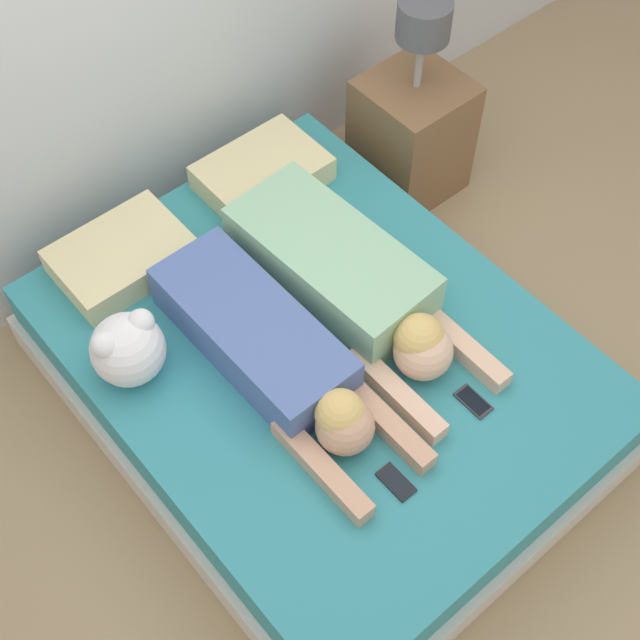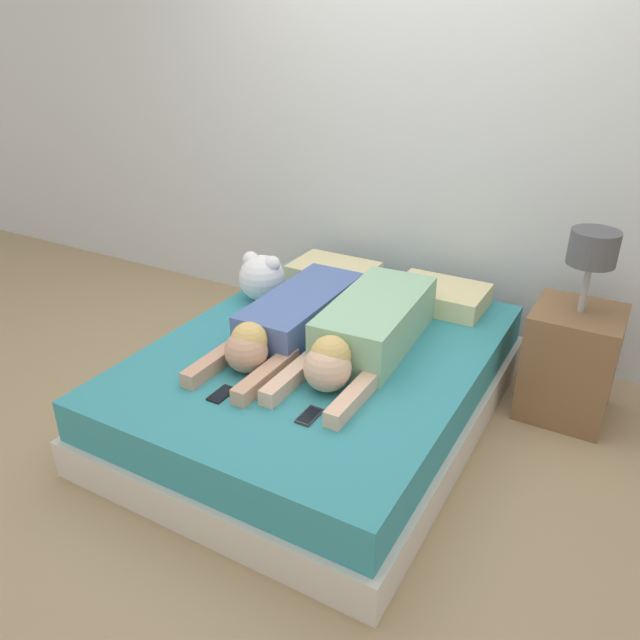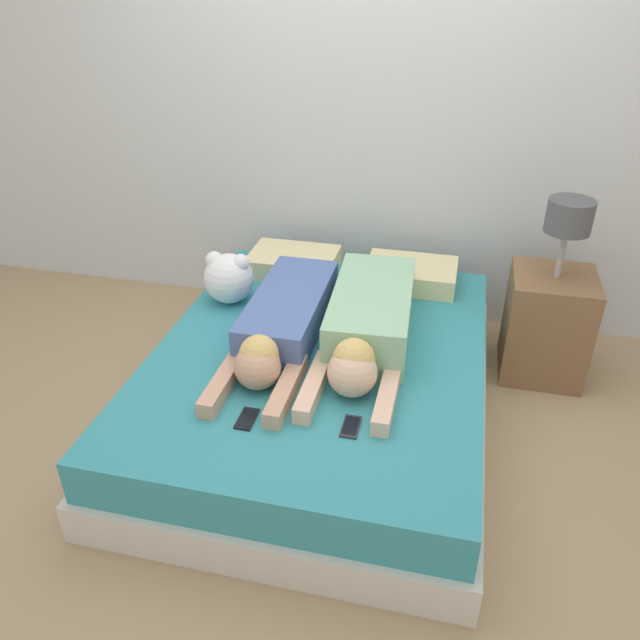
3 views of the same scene
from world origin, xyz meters
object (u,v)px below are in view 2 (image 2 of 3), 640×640
Objects in this scene: pillow_head_right at (440,296)px; nightstand at (571,355)px; pillow_head_left at (334,273)px; plush_toy at (262,277)px; person_right at (366,330)px; person_left at (289,321)px; bed at (320,382)px; cell_phone_right at (309,416)px; cell_phone_left at (222,394)px.

pillow_head_right is 0.74m from nightstand.
nightstand reaches higher than pillow_head_left.
person_right is at bearing -18.73° from plush_toy.
pillow_head_right is 0.51× the size of nightstand.
person_right reaches higher than person_left.
person_right is at bearing -51.38° from pillow_head_left.
pillow_head_left and pillow_head_right have the same top height.
bed is at bearing -113.93° from pillow_head_right.
pillow_head_right is 1.27m from cell_phone_right.
nightstand is (0.85, 0.55, -0.17)m from person_right.
bed is 2.05× the size of nightstand.
pillow_head_left is 1.40m from nightstand.
pillow_head_left is 0.48m from plush_toy.
person_right is (0.39, 0.06, 0.02)m from person_left.
person_left reaches higher than pillow_head_left.
pillow_head_left is at bearing 175.07° from nightstand.
bed is 0.38m from person_right.
person_left is 1.19× the size of nightstand.
bed is at bearing -149.22° from nightstand.
person_left is (-0.18, 0.02, 0.29)m from bed.
cell_phone_left is (0.03, -0.58, -0.09)m from person_left.
person_right is at bearing -147.01° from nightstand.
cell_phone_left is (-0.36, -0.64, -0.11)m from person_right.
cell_phone_right is (0.24, -0.51, 0.20)m from bed.
person_right is 0.81m from plush_toy.
cell_phone_left is at bearing -105.74° from bed.
bed is 0.62m from cell_phone_left.
plush_toy is at bearing -169.71° from nightstand.
bed is 0.73m from plush_toy.
person_left is 0.49m from plush_toy.
nightstand is (1.06, 0.63, 0.14)m from bed.
cell_phone_left is at bearing -65.90° from plush_toy.
pillow_head_right is at bearing 170.61° from nightstand.
cell_phone_right is (0.58, -1.26, -0.05)m from pillow_head_left.
nightstand is (0.72, -0.12, -0.11)m from pillow_head_right.
cell_phone_left is 1.70m from nightstand.
cell_phone_right reaches higher than bed.
pillow_head_right is 0.69m from person_right.
nightstand is at bearing 30.78° from bed.
pillow_head_left is 1.80× the size of plush_toy.
plush_toy reaches higher than person_left.
nightstand reaches higher than person_right.
pillow_head_right reaches higher than cell_phone_left.
bed is 0.60m from cell_phone_right.
nightstand is at bearing -9.39° from pillow_head_right.
person_left reaches higher than bed.
person_left reaches higher than cell_phone_left.
pillow_head_right reaches higher than cell_phone_right.
cell_phone_left is 0.40m from cell_phone_right.
nightstand is at bearing 54.60° from cell_phone_right.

